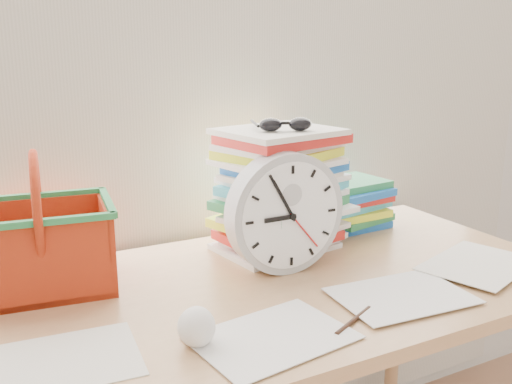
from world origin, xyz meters
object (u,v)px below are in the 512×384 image
clock (285,213)px  book_stack (352,204)px  desk (266,315)px  basket (39,222)px  paper_stack (281,190)px

clock → book_stack: clock is taller
book_stack → clock: bearing=-150.2°
desk → book_stack: (0.41, 0.24, 0.14)m
basket → desk: bearing=-17.9°
desk → paper_stack: bearing=52.5°
clock → book_stack: bearing=29.8°
paper_stack → book_stack: paper_stack is taller
paper_stack → desk: bearing=-127.5°
clock → basket: size_ratio=0.95×
book_stack → basket: 0.84m
book_stack → paper_stack: bearing=-168.3°
clock → book_stack: 0.39m
desk → clock: size_ratio=5.07×
book_stack → basket: size_ratio=0.81×
desk → basket: size_ratio=4.82×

